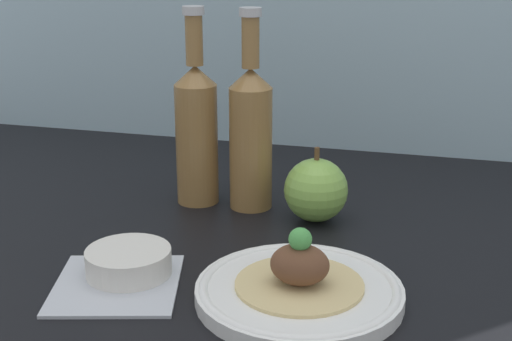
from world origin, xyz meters
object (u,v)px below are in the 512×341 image
at_px(cider_bottle_right, 251,133).
at_px(plated_food, 300,269).
at_px(dipping_bowl, 129,263).
at_px(plate, 299,291).
at_px(cider_bottle_left, 196,129).
at_px(apple, 316,190).

bearing_deg(cider_bottle_right, plated_food, -63.98).
bearing_deg(plated_food, dipping_bowl, 178.88).
bearing_deg(plate, dipping_bowl, 178.88).
relative_size(plated_food, cider_bottle_left, 0.49).
relative_size(cider_bottle_left, apple, 2.71).
height_order(cider_bottle_left, cider_bottle_right, same).
bearing_deg(apple, plate, -83.65).
height_order(cider_bottle_left, apple, cider_bottle_left).
relative_size(plate, dipping_bowl, 2.28).
distance_m(plate, cider_bottle_right, 0.31).
bearing_deg(cider_bottle_left, cider_bottle_right, 0.00).
relative_size(plate, cider_bottle_right, 0.79).
distance_m(plated_food, dipping_bowl, 0.21).
bearing_deg(dipping_bowl, apple, 52.19).
distance_m(plate, cider_bottle_left, 0.35).
relative_size(plate, cider_bottle_left, 0.79).
relative_size(plated_food, apple, 1.33).
xyz_separation_m(plate, apple, (-0.03, 0.24, 0.03)).
bearing_deg(apple, cider_bottle_right, 164.50).
distance_m(plate, plated_food, 0.03).
bearing_deg(plate, apple, 96.35).
xyz_separation_m(cider_bottle_left, cider_bottle_right, (0.08, 0.00, 0.00)).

